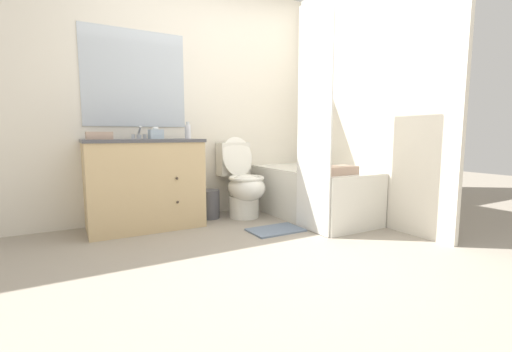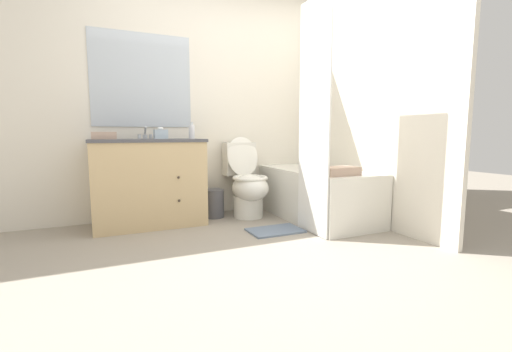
% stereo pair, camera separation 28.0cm
% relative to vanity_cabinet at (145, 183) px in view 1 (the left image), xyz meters
% --- Properties ---
extents(ground_plane, '(14.00, 14.00, 0.00)m').
position_rel_vanity_cabinet_xyz_m(ground_plane, '(0.74, -1.30, -0.43)').
color(ground_plane, gray).
extents(wall_back, '(8.00, 0.06, 2.50)m').
position_rel_vanity_cabinet_xyz_m(wall_back, '(0.73, 0.29, 0.82)').
color(wall_back, silver).
rests_on(wall_back, ground_plane).
extents(wall_right, '(0.05, 2.57, 2.50)m').
position_rel_vanity_cabinet_xyz_m(wall_right, '(2.02, -0.52, 0.82)').
color(wall_right, silver).
rests_on(wall_right, ground_plane).
extents(vanity_cabinet, '(1.05, 0.57, 0.84)m').
position_rel_vanity_cabinet_xyz_m(vanity_cabinet, '(0.00, 0.00, 0.00)').
color(vanity_cabinet, tan).
rests_on(vanity_cabinet, ground_plane).
extents(sink_faucet, '(0.14, 0.12, 0.12)m').
position_rel_vanity_cabinet_xyz_m(sink_faucet, '(-0.00, 0.18, 0.45)').
color(sink_faucet, silver).
rests_on(sink_faucet, vanity_cabinet).
extents(toilet, '(0.38, 0.64, 0.86)m').
position_rel_vanity_cabinet_xyz_m(toilet, '(1.00, -0.07, -0.07)').
color(toilet, silver).
rests_on(toilet, ground_plane).
extents(bathtub, '(0.68, 1.42, 0.52)m').
position_rel_vanity_cabinet_xyz_m(bathtub, '(1.64, -0.44, -0.17)').
color(bathtub, silver).
rests_on(bathtub, ground_plane).
extents(shower_curtain, '(0.01, 0.46, 2.03)m').
position_rel_vanity_cabinet_xyz_m(shower_curtain, '(1.29, -0.91, 0.59)').
color(shower_curtain, white).
rests_on(shower_curtain, ground_plane).
extents(wastebasket, '(0.22, 0.22, 0.30)m').
position_rel_vanity_cabinet_xyz_m(wastebasket, '(0.66, 0.04, -0.28)').
color(wastebasket, '#4C4C51').
rests_on(wastebasket, ground_plane).
extents(tissue_box, '(0.13, 0.13, 0.12)m').
position_rel_vanity_cabinet_xyz_m(tissue_box, '(0.14, 0.07, 0.46)').
color(tissue_box, silver).
rests_on(tissue_box, vanity_cabinet).
extents(soap_dispenser, '(0.06, 0.06, 0.17)m').
position_rel_vanity_cabinet_xyz_m(soap_dispenser, '(0.42, -0.04, 0.49)').
color(soap_dispenser, silver).
rests_on(soap_dispenser, vanity_cabinet).
extents(hand_towel_folded, '(0.20, 0.17, 0.06)m').
position_rel_vanity_cabinet_xyz_m(hand_towel_folded, '(-0.38, -0.12, 0.45)').
color(hand_towel_folded, tan).
rests_on(hand_towel_folded, vanity_cabinet).
extents(bath_towel_folded, '(0.34, 0.21, 0.08)m').
position_rel_vanity_cabinet_xyz_m(bath_towel_folded, '(1.53, -0.96, 0.13)').
color(bath_towel_folded, tan).
rests_on(bath_towel_folded, bathtub).
extents(bath_mat, '(0.49, 0.32, 0.02)m').
position_rel_vanity_cabinet_xyz_m(bath_mat, '(1.01, -0.72, -0.42)').
color(bath_mat, slate).
rests_on(bath_mat, ground_plane).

